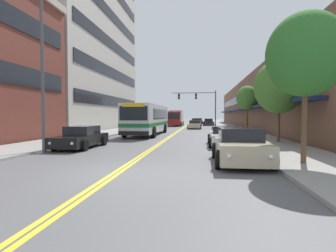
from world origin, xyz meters
The scene contains 21 objects.
ground_plane centered at (0.00, 37.00, 0.00)m, with size 240.00×240.00×0.00m, color #565659.
sidewalk_left centered at (-7.40, 37.00, 0.06)m, with size 3.80×106.00×0.13m.
sidewalk_right centered at (7.40, 37.00, 0.06)m, with size 3.80×106.00×0.13m.
centre_line centered at (0.00, 37.00, 0.00)m, with size 0.34×106.00×0.01m.
office_tower_left centered at (-15.54, 27.50, 13.84)m, with size 12.08×25.47×27.68m.
storefront_row_right centered at (13.53, 37.00, 3.91)m, with size 9.10×68.00×7.82m.
city_bus centered at (-2.55, 17.82, 1.69)m, with size 2.91×11.59×2.97m.
car_black_parked_left_near centered at (-4.35, 6.50, 0.61)m, with size 2.00×4.73×1.31m.
car_slate_blue_parked_left_mid centered at (-4.26, 31.63, 0.64)m, with size 2.07×4.59×1.36m.
car_beige_parked_right_foreground centered at (4.43, 2.38, 0.67)m, with size 2.15×4.19×1.43m.
car_charcoal_parked_right_mid centered at (4.27, 43.81, 0.63)m, with size 2.09×4.78×1.35m.
car_white_parked_right_far centered at (4.38, 8.75, 0.59)m, with size 2.15×4.48×1.25m.
car_navy_moving_lead centered at (1.90, 40.35, 0.66)m, with size 2.03×4.38×1.43m.
car_dark_grey_moving_second centered at (2.20, 53.60, 0.64)m, with size 2.10×4.66×1.34m.
car_champagne_moving_third centered at (1.88, 30.32, 0.59)m, with size 1.98×4.62×1.26m.
box_truck centered at (-1.96, 40.80, 1.53)m, with size 2.67×7.34×2.92m.
traffic_signal_mast centered at (2.63, 35.90, 4.41)m, with size 7.31×0.38×6.12m.
street_lamp_left_near centered at (-4.97, 4.16, 5.37)m, with size 2.58×0.28×9.11m.
street_tree_right_near centered at (6.73, 2.02, 4.23)m, with size 2.89×2.89×5.71m.
street_tree_right_mid centered at (8.15, 10.42, 3.93)m, with size 3.35×3.35×5.65m.
street_tree_right_far centered at (8.16, 23.00, 3.99)m, with size 2.53×2.53×5.28m.
Camera 1 is at (2.84, -8.50, 1.94)m, focal length 28.00 mm.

